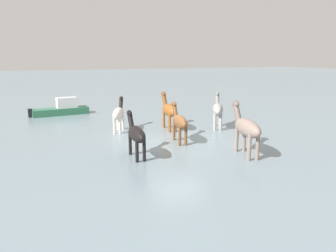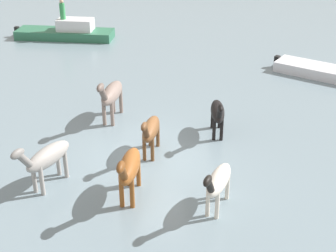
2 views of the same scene
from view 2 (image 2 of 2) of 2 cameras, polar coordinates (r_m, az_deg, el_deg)
The scene contains 10 objects.
ground_plane at distance 17.41m, azimuth -2.04°, elevation -3.51°, with size 174.38×174.38×0.00m, color gray.
horse_chestnut_trailing at distance 15.71m, azimuth -14.01°, elevation -3.60°, with size 1.56×2.30×1.90m.
horse_lead at distance 19.65m, azimuth -6.65°, elevation 3.73°, with size 1.05×2.65×2.05m.
horse_rear_stallion at distance 18.49m, azimuth 5.82°, elevation 1.59°, with size 0.60×2.21×1.72m.
horse_dark_mare at distance 17.07m, azimuth -2.05°, elevation -0.47°, with size 0.84×2.27×1.75m.
horse_gray_outer at distance 14.34m, azimuth 5.85°, elevation -6.47°, with size 1.24×2.18×1.74m.
horse_mid_herd at distance 14.74m, azimuth -4.57°, elevation -4.88°, with size 0.83×2.51×1.94m.
boat_launch_far at distance 31.14m, azimuth -11.73°, elevation 10.58°, with size 6.22×2.51×1.38m.
boat_tender_starboard at distance 25.51m, azimuth 18.16°, elevation 5.78°, with size 5.10×4.24×0.76m.
person_helmsman_aft at distance 30.69m, azimuth -12.25°, elevation 13.10°, with size 0.32×0.32×1.19m.
Camera 2 is at (0.18, -15.01, 8.83)m, focal length 52.17 mm.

